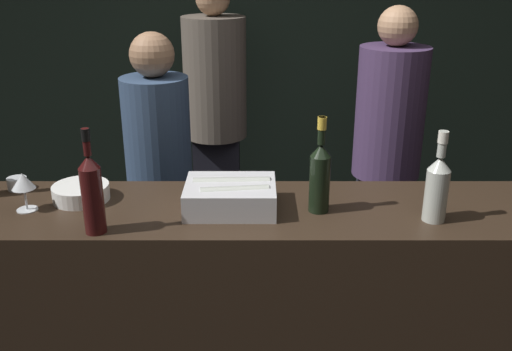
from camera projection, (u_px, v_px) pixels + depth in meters
The scene contains 12 objects.
wall_back_chalkboard at pixel (257, 38), 3.98m from camera, with size 6.40×0.06×2.80m.
bar_counter at pixel (256, 323), 2.36m from camera, with size 2.58×0.53×1.05m.
ice_bin_with_bottles at pixel (232, 195), 2.14m from camera, with size 0.34×0.27×0.11m.
bowl_white at pixel (82, 192), 2.23m from camera, with size 0.22×0.22×0.06m.
wine_glass at pixel (25, 182), 2.11m from camera, with size 0.09×0.09×0.15m.
candle_votive at pixel (19, 183), 2.33m from camera, with size 0.08×0.08×0.05m.
red_wine_bottle_black_foil at pixel (93, 191), 1.93m from camera, with size 0.07×0.07×0.37m.
white_wine_bottle at pixel (439, 186), 2.02m from camera, with size 0.08×0.08×0.34m.
champagne_bottle at pixel (321, 174), 2.09m from camera, with size 0.08×0.08×0.36m.
person_in_hoodie at pixel (217, 111), 3.68m from camera, with size 0.40×0.40×1.81m.
person_blond_tee at pixel (161, 177), 2.85m from camera, with size 0.33×0.33×1.62m.
person_grey_polo at pixel (389, 146), 3.19m from camera, with size 0.38×0.38×1.71m.
Camera 1 is at (0.01, -1.71, 1.96)m, focal length 40.00 mm.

